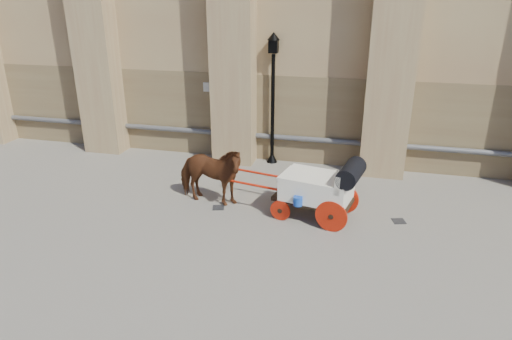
# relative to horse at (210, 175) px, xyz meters

# --- Properties ---
(ground) EXTENTS (90.00, 90.00, 0.00)m
(ground) POSITION_rel_horse_xyz_m (0.71, -0.14, -0.88)
(ground) COLOR #6C675B
(ground) RESTS_ON ground
(horse) EXTENTS (2.18, 1.19, 1.76)m
(horse) POSITION_rel_horse_xyz_m (0.00, 0.00, 0.00)
(horse) COLOR brown
(horse) RESTS_ON ground
(carriage) EXTENTS (3.97, 1.79, 1.68)m
(carriage) POSITION_rel_horse_xyz_m (3.12, -0.15, 0.03)
(carriage) COLOR black
(carriage) RESTS_ON ground
(street_lamp) EXTENTS (0.41, 0.41, 4.41)m
(street_lamp) POSITION_rel_horse_xyz_m (1.01, 3.65, 1.48)
(street_lamp) COLOR black
(street_lamp) RESTS_ON ground
(drain_grate_near) EXTENTS (0.40, 0.40, 0.01)m
(drain_grate_near) POSITION_rel_horse_xyz_m (0.30, -0.23, -0.87)
(drain_grate_near) COLOR black
(drain_grate_near) RESTS_ON ground
(drain_grate_far) EXTENTS (0.40, 0.40, 0.01)m
(drain_grate_far) POSITION_rel_horse_xyz_m (5.17, 0.14, -0.87)
(drain_grate_far) COLOR black
(drain_grate_far) RESTS_ON ground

